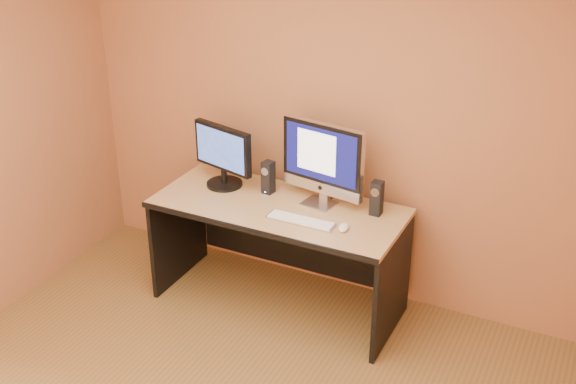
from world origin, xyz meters
name	(u,v)px	position (x,y,z in m)	size (l,w,h in m)	color
walls	(176,256)	(0.00, 0.00, 1.30)	(4.00, 4.00, 2.60)	#975C3D
desk	(278,256)	(-0.25, 1.54, 0.40)	(1.72, 0.75, 0.79)	tan
imac	(320,165)	(-0.01, 1.68, 1.09)	(0.61, 0.23, 0.59)	silver
second_monitor	(223,156)	(-0.75, 1.66, 1.02)	(0.52, 0.26, 0.45)	black
speaker_left	(268,177)	(-0.41, 1.69, 0.91)	(0.07, 0.08, 0.24)	black
speaker_right	(377,198)	(0.39, 1.72, 0.91)	(0.07, 0.08, 0.24)	black
keyboard	(301,221)	(-0.02, 1.40, 0.80)	(0.46, 0.12, 0.02)	#BBBBC0
mouse	(344,227)	(0.28, 1.42, 0.81)	(0.06, 0.11, 0.04)	white
cable_a	(332,196)	(0.03, 1.82, 0.80)	(0.01, 0.01, 0.24)	black
cable_b	(325,194)	(-0.03, 1.84, 0.80)	(0.01, 0.01, 0.19)	black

